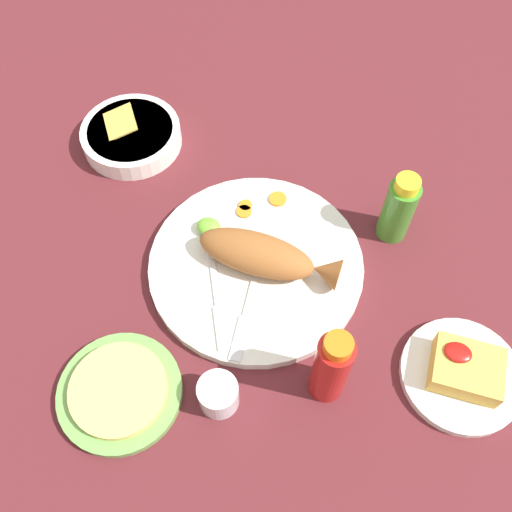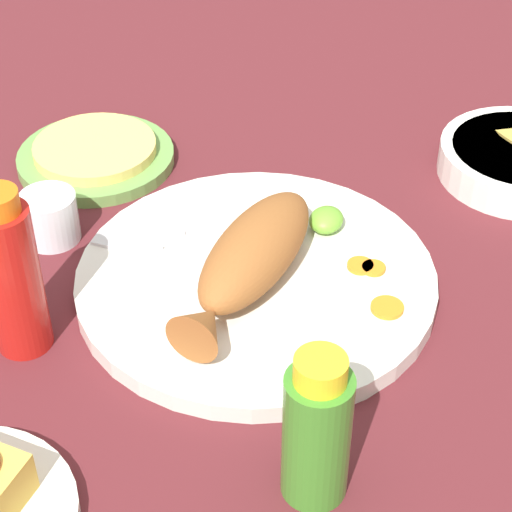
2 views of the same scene
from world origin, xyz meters
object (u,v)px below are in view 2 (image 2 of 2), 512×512
(fork_near, at_px, (169,255))
(tortilla_plate, at_px, (96,158))
(main_plate, at_px, (256,280))
(fried_fish, at_px, (250,258))
(salt_cup, at_px, (50,220))
(hot_sauce_bottle_green, at_px, (317,431))
(fork_far, at_px, (195,229))
(hot_sauce_bottle_red, at_px, (12,276))

(fork_near, bearing_deg, tortilla_plate, -43.61)
(main_plate, relative_size, fried_fish, 1.51)
(fried_fish, xyz_separation_m, salt_cup, (0.00, 0.22, -0.02))
(hot_sauce_bottle_green, bearing_deg, tortilla_plate, 50.25)
(fork_far, bearing_deg, salt_cup, -6.38)
(main_plate, distance_m, salt_cup, 0.22)
(hot_sauce_bottle_green, xyz_separation_m, tortilla_plate, (0.32, 0.38, -0.06))
(hot_sauce_bottle_green, relative_size, tortilla_plate, 0.77)
(main_plate, height_order, salt_cup, salt_cup)
(fried_fish, xyz_separation_m, hot_sauce_bottle_red, (-0.14, 0.16, 0.03))
(hot_sauce_bottle_red, height_order, hot_sauce_bottle_green, hot_sauce_bottle_red)
(fork_far, bearing_deg, main_plate, 130.88)
(fork_far, height_order, tortilla_plate, fork_far)
(tortilla_plate, bearing_deg, hot_sauce_bottle_green, -129.75)
(hot_sauce_bottle_red, bearing_deg, hot_sauce_bottle_green, -98.71)
(main_plate, relative_size, fork_far, 1.96)
(fork_far, distance_m, hot_sauce_bottle_red, 0.21)
(tortilla_plate, bearing_deg, main_plate, -116.38)
(fork_near, bearing_deg, fork_far, -98.96)
(fried_fish, distance_m, salt_cup, 0.22)
(fried_fish, bearing_deg, fork_near, 90.64)
(fork_far, height_order, salt_cup, salt_cup)
(fork_far, bearing_deg, fork_near, 59.77)
(main_plate, xyz_separation_m, fried_fish, (-0.01, 0.00, 0.04))
(fork_near, distance_m, fork_far, 0.05)
(fork_near, bearing_deg, hot_sauce_bottle_red, 58.64)
(fork_near, xyz_separation_m, hot_sauce_bottle_red, (-0.14, 0.07, 0.06))
(hot_sauce_bottle_red, distance_m, tortilla_plate, 0.30)
(main_plate, bearing_deg, fried_fish, 177.81)
(fried_fish, distance_m, fork_far, 0.10)
(main_plate, height_order, tortilla_plate, main_plate)
(main_plate, distance_m, fork_far, 0.09)
(fork_far, relative_size, salt_cup, 3.05)
(salt_cup, bearing_deg, hot_sauce_bottle_green, -117.43)
(hot_sauce_bottle_red, bearing_deg, fork_near, -27.17)
(main_plate, bearing_deg, hot_sauce_bottle_green, -145.77)
(salt_cup, relative_size, tortilla_plate, 0.32)
(main_plate, distance_m, hot_sauce_bottle_red, 0.23)
(fried_fish, distance_m, hot_sauce_bottle_green, 0.22)
(hot_sauce_bottle_red, height_order, tortilla_plate, hot_sauce_bottle_red)
(fried_fish, xyz_separation_m, fork_far, (0.05, 0.08, -0.03))
(fried_fish, bearing_deg, hot_sauce_bottle_red, 133.22)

